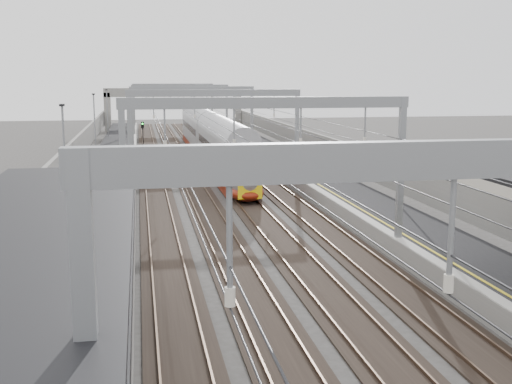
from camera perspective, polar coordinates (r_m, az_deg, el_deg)
name	(u,v)px	position (r m, az deg, el deg)	size (l,w,h in m)	color
platform_left	(110,181)	(51.42, -12.89, 0.97)	(4.00, 120.00, 1.00)	black
platform_right	(308,175)	(53.12, 4.61, 1.47)	(4.00, 120.00, 1.00)	black
tracks	(211,184)	(51.73, -3.99, 0.74)	(11.40, 140.00, 0.20)	black
overhead_line	(202,104)	(57.68, -4.80, 7.78)	(13.00, 140.00, 6.60)	gray
overbridge	(173,98)	(105.94, -7.37, 8.30)	(22.00, 2.20, 6.90)	gray
wall_left	(66,168)	(51.51, -16.50, 2.06)	(0.30, 120.00, 3.20)	gray
wall_right	(345,161)	(53.88, 7.92, 2.71)	(0.30, 120.00, 3.20)	gray
train	(213,144)	(63.60, -3.88, 4.26)	(2.57, 46.88, 4.07)	maroon
signal_green	(143,131)	(75.69, -10.04, 5.37)	(0.32, 0.32, 3.48)	black
signal_red_near	(222,134)	(69.95, -3.08, 5.13)	(0.32, 0.32, 3.48)	black
signal_red_far	(237,131)	(73.84, -1.74, 5.40)	(0.32, 0.32, 3.48)	black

